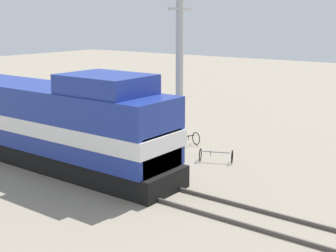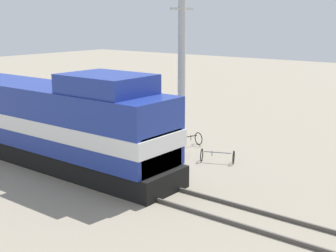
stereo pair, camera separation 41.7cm
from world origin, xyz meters
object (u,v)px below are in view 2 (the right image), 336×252
Objects in this scene: bicycle at (187,140)px; bicycle_spare at (217,156)px; billboard_sign at (83,88)px; utility_pole at (182,72)px; vendor_umbrella at (110,111)px; locomotive at (42,121)px; person_bystander at (174,135)px.

bicycle reaches higher than bicycle_spare.
bicycle is at bearing -83.84° from billboard_sign.
utility_pole is 3.26× the size of vendor_umbrella.
locomotive is 6.66m from person_bystander.
billboard_sign is 7.72m from person_bystander.
billboard_sign is at bearing -117.28° from bicycle_spare.
bicycle is (0.79, -7.35, -2.28)m from billboard_sign.
locomotive is 7.35m from utility_pole.
bicycle is 1.03× the size of bicycle_spare.
bicycle_spare is (0.01, -2.69, -0.64)m from person_bystander.
bicycle is (6.35, -4.15, -1.65)m from locomotive.
locomotive is at bearing 139.03° from person_bystander.
utility_pole is 4.62m from vendor_umbrella.
locomotive is at bearing 76.56° from bicycle.
locomotive is at bearing 169.96° from vendor_umbrella.
locomotive is 8.75m from bicycle_spare.
locomotive reaches higher than billboard_sign.
person_bystander is 2.76m from bicycle_spare.
bicycle_spare is at bearing -93.26° from billboard_sign.
locomotive is 6.53× the size of vendor_umbrella.
utility_pole is 4.00m from bicycle.
bicycle is (2.36, -3.45, -1.60)m from vendor_umbrella.
person_bystander is at bearing -74.80° from vendor_umbrella.
person_bystander is (-0.43, 0.17, -3.26)m from utility_pole.
locomotive is at bearing -78.64° from bicycle_spare.
person_bystander reaches higher than bicycle_spare.
billboard_sign is 1.97× the size of bicycle.
billboard_sign is at bearing 29.96° from locomotive.
billboard_sign is (0.16, 7.68, -1.59)m from utility_pole.
bicycle_spare is at bearing -54.62° from locomotive.
vendor_umbrella is 4.26m from billboard_sign.
bicycle_spare is at bearing -81.10° from vendor_umbrella.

